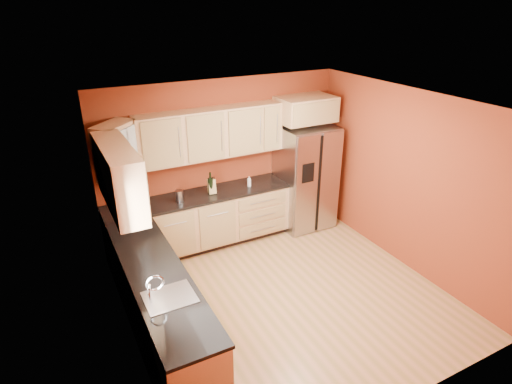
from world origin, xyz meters
The scene contains 23 objects.
floor centered at (0.00, 0.00, 0.00)m, with size 4.00×4.00×0.00m, color olive.
ceiling centered at (0.00, 0.00, 2.60)m, with size 4.00×4.00×0.00m, color white.
wall_back centered at (0.00, 2.00, 1.30)m, with size 4.00×0.04×2.60m, color maroon.
wall_front centered at (0.00, -2.00, 1.30)m, with size 4.00×0.04×2.60m, color maroon.
wall_left centered at (-2.00, 0.00, 1.30)m, with size 0.04×4.00×2.60m, color maroon.
wall_right centered at (2.00, 0.00, 1.30)m, with size 0.04×4.00×2.60m, color maroon.
base_cabinets_back centered at (-0.55, 1.70, 0.44)m, with size 2.90×0.60×0.88m, color #A78251.
base_cabinets_left centered at (-1.70, 0.00, 0.44)m, with size 0.60×2.80×0.88m, color #A78251.
countertop_back centered at (-0.55, 1.69, 0.90)m, with size 2.90×0.62×0.04m, color black.
countertop_left centered at (-1.69, 0.00, 0.90)m, with size 0.62×2.80×0.04m, color black.
upper_cabinets_back centered at (-0.25, 1.83, 1.83)m, with size 2.30×0.33×0.75m, color #A78251.
upper_cabinets_left centered at (-1.83, 0.72, 1.83)m, with size 0.33×1.35×0.75m, color #A78251.
corner_upper_cabinet centered at (-1.67, 1.67, 1.83)m, with size 0.62×0.33×0.75m, color #A78251.
over_fridge_cabinet centered at (1.35, 1.70, 2.05)m, with size 0.92×0.60×0.40m, color #A78251.
refrigerator centered at (1.35, 1.62, 0.89)m, with size 0.90×0.75×1.78m, color #ABABAF.
window centered at (-1.98, -0.50, 1.55)m, with size 0.03×0.90×1.00m, color white.
sink_faucet centered at (-1.69, -0.50, 1.07)m, with size 0.50×0.42×0.30m, color silver, non-canonical shape.
canister_left centered at (-1.59, 1.75, 1.02)m, with size 0.13×0.13×0.21m, color #ABABAF.
canister_right centered at (-0.88, 1.61, 1.01)m, with size 0.11×0.11×0.18m, color #ABABAF.
wine_bottle_a centered at (-0.36, 1.66, 1.10)m, with size 0.08×0.08×0.35m, color black, non-canonical shape.
wine_bottle_b centered at (-1.57, 1.68, 1.07)m, with size 0.07×0.07×0.30m, color black, non-canonical shape.
knife_block centered at (-0.34, 1.68, 1.03)m, with size 0.11×0.10×0.22m, color tan.
soap_dispenser centered at (0.29, 1.64, 1.00)m, with size 0.06×0.06×0.17m, color white.
Camera 1 is at (-2.53, -4.00, 3.68)m, focal length 30.00 mm.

